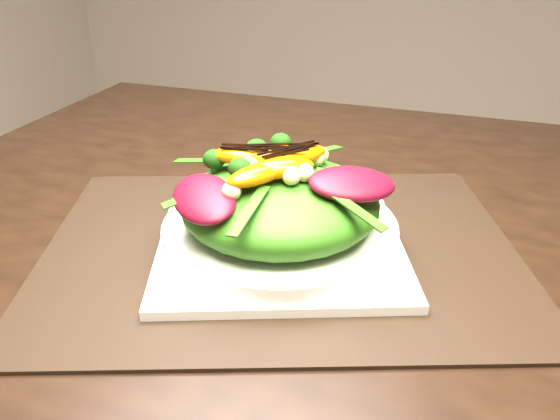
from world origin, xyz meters
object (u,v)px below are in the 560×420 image
(plate_base, at_px, (280,242))
(dining_table, at_px, (526,260))
(salad_bowl, at_px, (280,230))
(lettuce_mound, at_px, (280,203))
(placemat, at_px, (280,247))
(orange_segment, at_px, (280,159))

(plate_base, bearing_deg, dining_table, 20.83)
(salad_bowl, height_order, lettuce_mound, lettuce_mound)
(dining_table, bearing_deg, plate_base, -159.17)
(placemat, height_order, lettuce_mound, lettuce_mound)
(placemat, xyz_separation_m, salad_bowl, (0.00, 0.00, 0.02))
(placemat, distance_m, orange_segment, 0.10)
(dining_table, xyz_separation_m, lettuce_mound, (-0.26, -0.10, 0.08))
(lettuce_mound, distance_m, orange_segment, 0.05)
(dining_table, height_order, placemat, dining_table)
(placemat, bearing_deg, salad_bowl, 14.04)
(placemat, xyz_separation_m, plate_base, (0.00, 0.00, 0.01))
(salad_bowl, height_order, orange_segment, orange_segment)
(plate_base, relative_size, salad_bowl, 1.03)
(dining_table, distance_m, plate_base, 0.27)
(plate_base, xyz_separation_m, lettuce_mound, (0.00, 0.00, 0.05))
(dining_table, bearing_deg, salad_bowl, -159.17)
(plate_base, relative_size, lettuce_mound, 1.23)
(dining_table, relative_size, plate_base, 6.27)
(plate_base, bearing_deg, salad_bowl, 0.00)
(orange_segment, bearing_deg, salad_bowl, -68.59)
(plate_base, distance_m, lettuce_mound, 0.05)
(placemat, relative_size, salad_bowl, 2.02)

